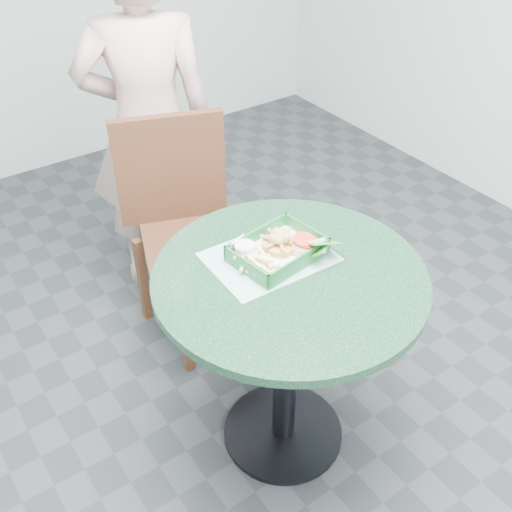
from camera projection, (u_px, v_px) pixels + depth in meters
floor at (283, 433)px, 2.23m from camera, size 4.00×5.00×0.02m
cafe_table at (288, 320)px, 1.88m from camera, size 0.82×0.82×0.75m
dining_chair at (187, 216)px, 2.43m from camera, size 0.44×0.44×0.93m
diner_person at (148, 120)px, 2.49m from camera, size 0.70×0.58×1.63m
placemat at (269, 262)px, 1.84m from camera, size 0.37×0.29×0.00m
food_basket at (277, 258)px, 1.83m from camera, size 0.26×0.19×0.05m
crab_sandwich at (281, 244)px, 1.83m from camera, size 0.11×0.11×0.07m
fries_pile at (253, 261)px, 1.78m from camera, size 0.12×0.12×0.04m
sauce_ramekin at (244, 251)px, 1.80m from camera, size 0.06×0.06×0.04m
garnish_cup at (309, 253)px, 1.81m from camera, size 0.12×0.12×0.05m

